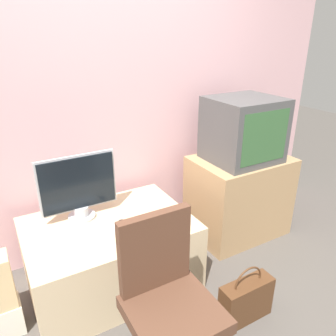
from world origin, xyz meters
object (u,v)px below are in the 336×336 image
object	(u,v)px
crt_tv	(243,130)
office_chair	(169,316)
mouse	(121,222)
handbag	(246,300)
main_monitor	(79,188)
keyboard	(89,235)

from	to	relation	value
crt_tv	office_chair	distance (m)	1.57
mouse	crt_tv	bearing A→B (deg)	5.54
mouse	handbag	distance (m)	0.94
office_chair	handbag	distance (m)	0.65
main_monitor	office_chair	world-z (taller)	main_monitor
keyboard	crt_tv	distance (m)	1.43
crt_tv	handbag	distance (m)	1.28
main_monitor	handbag	xyz separation A→B (m)	(0.74, -0.89, -0.58)
main_monitor	crt_tv	size ratio (longest dim) A/B	0.96
main_monitor	mouse	world-z (taller)	main_monitor
main_monitor	handbag	size ratio (longest dim) A/B	1.31
main_monitor	crt_tv	xyz separation A→B (m)	(1.33, -0.10, 0.24)
keyboard	main_monitor	bearing A→B (deg)	84.53
crt_tv	office_chair	world-z (taller)	crt_tv
crt_tv	office_chair	size ratio (longest dim) A/B	0.59
mouse	office_chair	xyz separation A→B (m)	(-0.06, -0.75, -0.12)
keyboard	handbag	world-z (taller)	keyboard
keyboard	handbag	size ratio (longest dim) A/B	0.95
main_monitor	keyboard	bearing A→B (deg)	-95.47
office_chair	mouse	bearing A→B (deg)	85.32
crt_tv	office_chair	xyz separation A→B (m)	(-1.18, -0.86, -0.57)
mouse	office_chair	size ratio (longest dim) A/B	0.06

